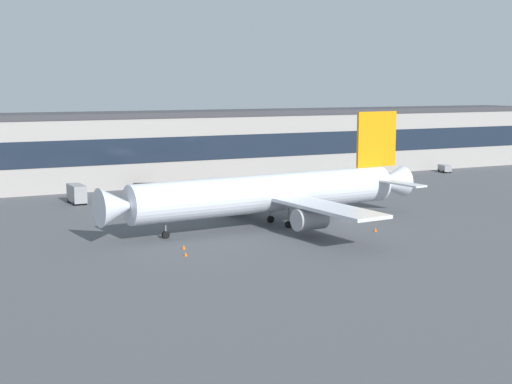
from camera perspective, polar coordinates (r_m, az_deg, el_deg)
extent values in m
plane|color=#4C4F54|center=(121.79, 6.98, -2.22)|extent=(600.00, 600.00, 0.00)
cube|color=#9E9993|center=(172.37, -3.77, 3.43)|extent=(182.02, 15.29, 14.97)
cube|color=#38383D|center=(171.87, -3.79, 6.11)|extent=(185.66, 15.60, 1.20)
cube|color=#192333|center=(165.26, -2.74, 3.48)|extent=(178.38, 0.16, 5.39)
cylinder|color=silver|center=(114.90, 0.89, -0.09)|extent=(46.15, 9.59, 5.87)
cone|color=silver|center=(104.11, -10.71, -1.12)|extent=(5.72, 5.99, 5.58)
cone|color=silver|center=(129.73, 10.28, 0.74)|extent=(6.86, 5.79, 5.28)
cube|color=orange|center=(126.97, 9.33, 4.07)|extent=(8.23, 1.17, 9.39)
cube|color=silver|center=(122.50, 11.04, 0.70)|extent=(3.25, 10.72, 0.30)
cube|color=silver|center=(132.27, 7.29, 1.34)|extent=(3.25, 10.72, 0.30)
cube|color=silver|center=(105.30, 5.63, -1.23)|extent=(7.66, 21.04, 0.50)
cube|color=silver|center=(127.26, -1.51, 0.46)|extent=(7.66, 21.04, 0.50)
cylinder|color=#99999E|center=(107.53, 4.20, -2.10)|extent=(5.09, 3.61, 3.23)
cylinder|color=#99999E|center=(124.41, -1.20, -0.66)|extent=(5.09, 3.61, 3.23)
cylinder|color=black|center=(107.66, -7.02, -3.31)|extent=(1.14, 0.59, 1.10)
cylinder|color=slate|center=(107.38, -7.03, -2.54)|extent=(0.24, 0.24, 2.40)
cylinder|color=black|center=(114.73, 2.55, -2.54)|extent=(1.14, 0.59, 1.10)
cylinder|color=slate|center=(114.46, 2.56, -1.81)|extent=(0.24, 0.24, 2.40)
cylinder|color=black|center=(119.09, 1.14, -2.13)|extent=(1.14, 0.59, 1.10)
cylinder|color=slate|center=(118.83, 1.15, -1.43)|extent=(0.24, 0.24, 2.40)
cube|color=gray|center=(193.54, 14.43, 1.82)|extent=(3.07, 4.76, 1.50)
cube|color=black|center=(194.60, 14.29, 1.94)|extent=(2.11, 1.97, 0.38)
cylinder|color=black|center=(194.67, 14.01, 1.65)|extent=(0.49, 0.76, 0.70)
cylinder|color=black|center=(195.37, 14.47, 1.65)|extent=(0.49, 0.76, 0.70)
cylinder|color=black|center=(191.88, 14.38, 1.54)|extent=(0.49, 0.76, 0.70)
cylinder|color=black|center=(192.59, 14.84, 1.55)|extent=(0.49, 0.76, 0.70)
cube|color=yellow|center=(154.10, -2.25, 0.60)|extent=(5.62, 3.68, 2.20)
cube|color=black|center=(153.10, -2.64, 0.71)|extent=(2.35, 2.48, 0.55)
cylinder|color=black|center=(152.32, -2.50, 0.09)|extent=(0.76, 0.50, 0.70)
cylinder|color=black|center=(153.79, -2.99, 0.16)|extent=(0.76, 0.50, 0.70)
cylinder|color=black|center=(154.74, -1.50, 0.22)|extent=(0.76, 0.50, 0.70)
cylinder|color=black|center=(156.19, -1.99, 0.29)|extent=(0.76, 0.50, 0.70)
cube|color=black|center=(154.84, -8.63, 0.40)|extent=(5.45, 4.35, 1.40)
cube|color=black|center=(154.96, -9.12, 0.50)|extent=(2.52, 2.87, 0.35)
cylinder|color=black|center=(153.99, -9.30, 0.07)|extent=(0.76, 0.56, 0.70)
cylinder|color=black|center=(156.29, -9.19, 0.20)|extent=(0.76, 0.56, 0.70)
cylinder|color=black|center=(153.60, -8.05, 0.08)|extent=(0.76, 0.56, 0.70)
cylinder|color=black|center=(155.90, -7.96, 0.20)|extent=(0.76, 0.56, 0.70)
cube|color=gray|center=(142.06, -13.74, -0.09)|extent=(2.56, 6.06, 3.20)
cube|color=black|center=(143.55, -13.91, 0.25)|extent=(2.26, 2.16, 0.80)
cylinder|color=black|center=(144.06, -14.34, -0.64)|extent=(0.32, 0.71, 0.70)
cylinder|color=black|center=(144.57, -13.51, -0.58)|extent=(0.32, 0.71, 0.70)
cylinder|color=black|center=(140.02, -13.93, -0.88)|extent=(0.32, 0.71, 0.70)
cylinder|color=black|center=(140.55, -13.08, -0.82)|extent=(0.32, 0.71, 0.70)
cube|color=#2651A5|center=(169.24, 5.10, 1.14)|extent=(4.10, 3.30, 1.50)
cube|color=black|center=(168.39, 4.91, 1.21)|extent=(1.90, 2.19, 0.38)
cylinder|color=black|center=(167.80, 5.11, 0.82)|extent=(0.76, 0.56, 0.70)
cylinder|color=black|center=(168.81, 4.61, 0.88)|extent=(0.76, 0.56, 0.70)
cylinder|color=black|center=(169.86, 5.59, 0.91)|extent=(0.76, 0.56, 0.70)
cylinder|color=black|center=(170.87, 5.09, 0.96)|extent=(0.76, 0.56, 0.70)
cone|color=#F2590C|center=(96.55, -5.48, -4.81)|extent=(0.44, 0.44, 0.55)
cone|color=#F2590C|center=(113.43, 9.24, -2.89)|extent=(0.50, 0.50, 0.63)
cone|color=#F2590C|center=(100.63, -5.63, -4.25)|extent=(0.50, 0.50, 0.62)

